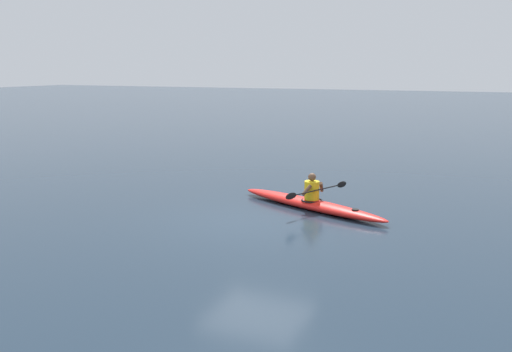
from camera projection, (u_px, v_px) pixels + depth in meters
name	position (u px, v px, depth m)	size (l,w,h in m)	color
ground_plane	(258.00, 222.00, 13.73)	(160.00, 160.00, 0.00)	#1E2D3D
kayak	(310.00, 204.00, 14.98)	(4.77, 2.48, 0.27)	red
kayaker	(312.00, 189.00, 14.86)	(0.99, 2.28, 0.71)	yellow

